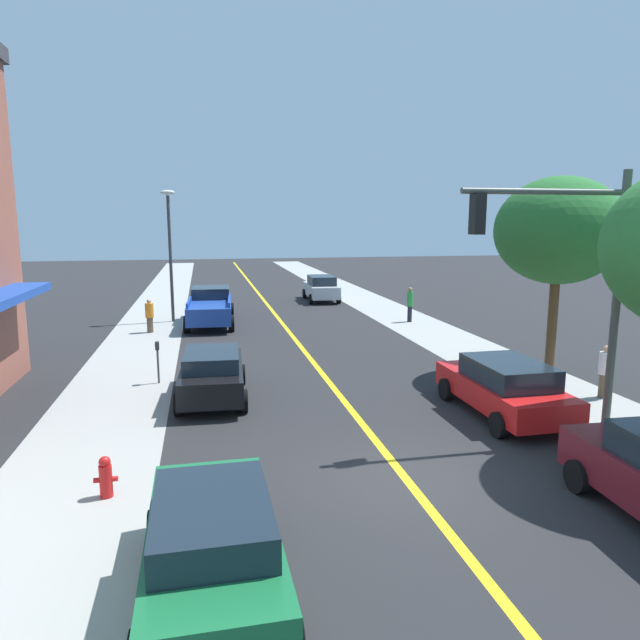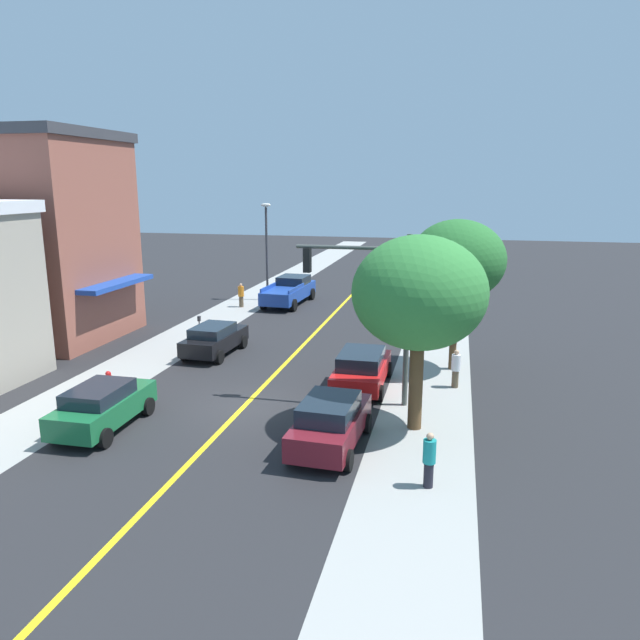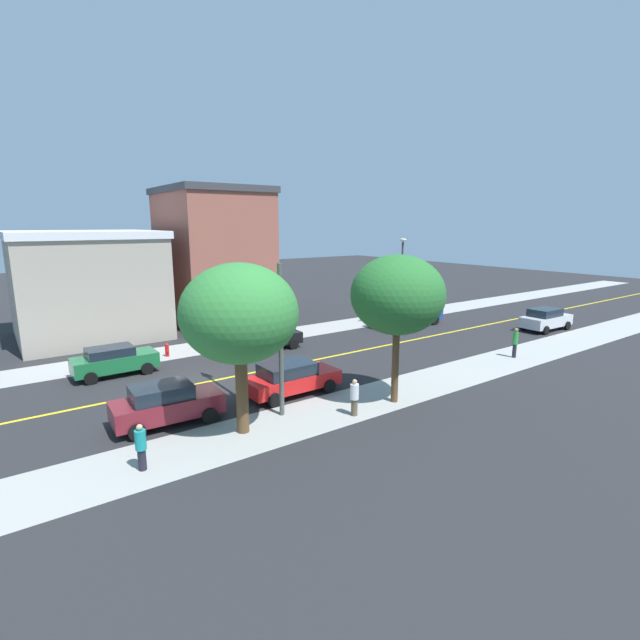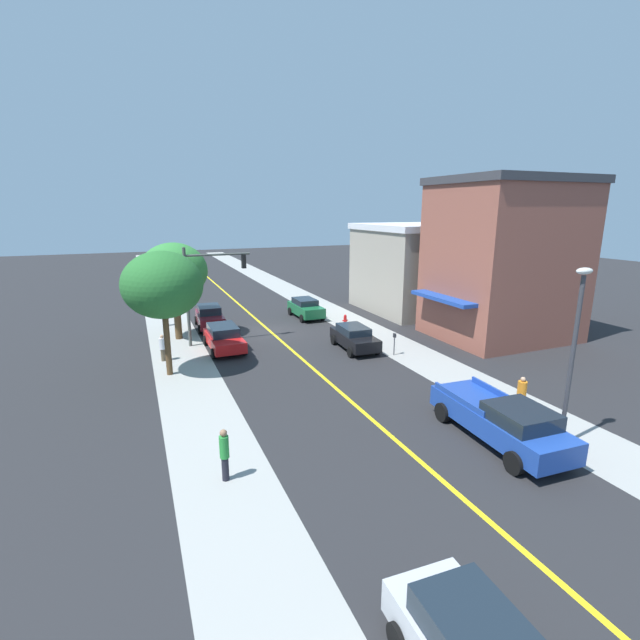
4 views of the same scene
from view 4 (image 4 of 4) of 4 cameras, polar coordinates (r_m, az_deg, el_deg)
The scene contains 21 objects.
ground_plane at distance 33.02m, azimuth -6.35°, elevation -1.41°, with size 140.00×140.00×0.00m, color #262628.
sidewalk_left at distance 35.35m, azimuth 4.00°, elevation -0.32°, with size 3.30×126.00×0.01m, color #9E9E99.
sidewalk_right at distance 31.91m, azimuth -17.85°, elevation -2.55°, with size 3.30×126.00×0.01m, color #9E9E99.
road_centerline_stripe at distance 33.02m, azimuth -6.35°, elevation -1.41°, with size 0.20×126.00×0.00m, color yellow.
brick_apartment_block at distance 40.42m, azimuth 12.62°, elevation 6.55°, with size 9.61×9.44×7.42m.
pale_office_building at distance 32.95m, azimuth 22.29°, elevation 7.11°, with size 9.94×7.48×10.70m.
street_tree_left_near at distance 24.54m, azimuth -19.33°, elevation 4.18°, with size 4.10×4.10×6.62m.
street_tree_right_corner at distance 31.53m, azimuth -18.02°, elevation 5.88°, with size 4.38×4.38×6.54m.
fire_hydrant at distance 34.53m, azimuth 3.20°, elevation 0.03°, with size 0.44×0.24×0.82m.
parking_meter at distance 27.63m, azimuth 9.40°, elevation -2.62°, with size 0.12×0.18×1.37m.
traffic_light_mast at distance 29.75m, azimuth -14.24°, elevation 4.77°, with size 4.22×0.32×6.37m.
street_lamp at distance 18.38m, azimuth 29.55°, elevation -2.26°, with size 0.70×0.36×6.73m.
red_sedan_right_curb at distance 29.00m, azimuth -12.09°, elevation -2.17°, with size 2.12×4.58×1.54m.
black_sedan_left_curb at distance 28.55m, azimuth 4.37°, elevation -2.18°, with size 2.13×4.30×1.47m.
green_sedan_left_curb at distance 36.74m, azimuth -1.83°, elevation 1.55°, with size 2.00×4.21×1.55m.
maroon_sedan_right_curb at distance 34.57m, azimuth -13.81°, elevation 0.42°, with size 2.14×4.31×1.65m.
blue_pickup_truck at distance 18.74m, azimuth 21.97°, elevation -11.65°, with size 2.58×6.14×1.79m.
pedestrian_green_shirt at distance 15.53m, azimuth -12.01°, elevation -16.16°, with size 0.31×0.31×1.82m.
pedestrian_orange_shirt at distance 21.80m, azimuth 24.16°, elevation -8.49°, with size 0.39×0.39×1.60m.
pedestrian_white_shirt at distance 27.84m, azimuth -19.31°, elevation -3.28°, with size 0.36×0.36×1.59m.
pedestrian_teal_shirt at distance 36.05m, azimuth -19.17°, elevation 0.56°, with size 0.35×0.35×1.59m.
Camera 4 is at (8.72, 30.64, 8.69)m, focal length 25.26 mm.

